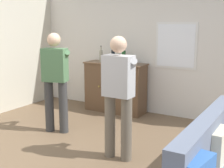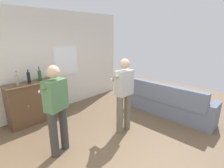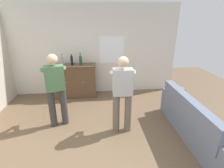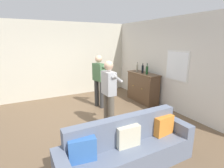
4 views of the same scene
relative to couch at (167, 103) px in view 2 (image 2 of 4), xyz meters
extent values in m
plane|color=brown|center=(-1.96, 0.01, -0.35)|extent=(10.40, 10.40, 0.00)
cube|color=silver|center=(-1.96, 2.67, 1.05)|extent=(5.20, 0.12, 2.80)
cube|color=silver|center=(-1.44, 2.60, 1.05)|extent=(0.82, 0.02, 0.89)
cube|color=white|center=(-1.44, 2.60, 1.05)|extent=(0.74, 0.03, 0.81)
cube|color=slate|center=(0.05, 0.00, -0.14)|extent=(0.55, 2.08, 0.42)
cube|color=slate|center=(-0.16, 0.00, 0.31)|extent=(0.18, 2.08, 0.48)
cube|color=slate|center=(0.05, 1.12, -0.03)|extent=(0.55, 0.18, 0.64)
cube|color=slate|center=(0.05, -1.12, -0.03)|extent=(0.55, 0.18, 0.64)
cube|color=orange|center=(-0.03, 0.79, 0.25)|extent=(0.18, 0.41, 0.36)
cube|color=beige|center=(-0.03, 0.00, 0.25)|extent=(0.16, 0.41, 0.36)
cube|color=#386BB7|center=(-0.03, -0.79, 0.25)|extent=(0.20, 0.42, 0.36)
cube|color=brown|center=(-2.61, 2.31, 0.15)|extent=(1.26, 0.44, 1.00)
cube|color=brown|center=(-2.61, 2.31, 0.66)|extent=(1.30, 0.48, 0.03)
sphere|color=#B79338|center=(-2.86, 2.07, 0.20)|extent=(0.04, 0.04, 0.04)
sphere|color=#B79338|center=(-2.36, 2.07, 0.20)|extent=(0.04, 0.04, 0.04)
cylinder|color=black|center=(-2.67, 2.32, 0.81)|extent=(0.07, 0.07, 0.26)
cylinder|color=black|center=(-2.67, 2.32, 0.96)|extent=(0.03, 0.03, 0.05)
cylinder|color=#262626|center=(-2.67, 2.32, 1.00)|extent=(0.03, 0.03, 0.02)
cylinder|color=gray|center=(-2.94, 2.29, 0.80)|extent=(0.07, 0.07, 0.24)
cylinder|color=gray|center=(-2.94, 2.29, 0.96)|extent=(0.02, 0.02, 0.08)
cylinder|color=#262626|center=(-2.94, 2.29, 1.01)|extent=(0.03, 0.03, 0.02)
cylinder|color=#1E4C23|center=(-2.41, 2.30, 0.81)|extent=(0.08, 0.08, 0.26)
cylinder|color=#1E4C23|center=(-2.41, 2.30, 0.98)|extent=(0.03, 0.03, 0.09)
cylinder|color=#262626|center=(-2.41, 2.30, 1.03)|extent=(0.03, 0.03, 0.02)
cylinder|color=#383838|center=(-2.98, 0.70, 0.09)|extent=(0.15, 0.15, 0.88)
cylinder|color=#383838|center=(-2.73, 0.77, 0.09)|extent=(0.15, 0.15, 0.88)
cube|color=#4C754C|center=(-2.86, 0.74, 0.80)|extent=(0.44, 0.32, 0.55)
sphere|color=#D8AD8C|center=(-2.86, 0.74, 1.22)|extent=(0.22, 0.22, 0.22)
cylinder|color=#4C754C|center=(-3.01, 0.86, 0.91)|extent=(0.24, 0.44, 0.29)
cylinder|color=#4C754C|center=(-2.79, 0.92, 0.91)|extent=(0.40, 0.34, 0.29)
cube|color=white|center=(-2.94, 1.05, 0.83)|extent=(0.16, 0.08, 0.04)
cylinder|color=#6B6051|center=(-1.56, 0.36, 0.09)|extent=(0.15, 0.15, 0.88)
cylinder|color=#6B6051|center=(-1.30, 0.36, 0.09)|extent=(0.15, 0.15, 0.88)
cube|color=#B7B7B7|center=(-1.43, 0.36, 0.80)|extent=(0.40, 0.23, 0.55)
sphere|color=#D8AD8C|center=(-1.43, 0.36, 1.22)|extent=(0.22, 0.22, 0.22)
cylinder|color=#B7B7B7|center=(-1.54, 0.52, 0.91)|extent=(0.33, 0.40, 0.29)
cylinder|color=#B7B7B7|center=(-1.31, 0.52, 0.91)|extent=(0.32, 0.41, 0.29)
cube|color=white|center=(-1.43, 0.68, 0.83)|extent=(0.15, 0.04, 0.04)
camera|label=1|loc=(0.57, -3.16, 1.52)|focal=50.00mm
camera|label=2|loc=(-4.25, -1.94, 1.85)|focal=28.00mm
camera|label=3|loc=(-1.97, -2.90, 2.04)|focal=28.00mm
camera|label=4|loc=(2.12, -1.45, 1.79)|focal=28.00mm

